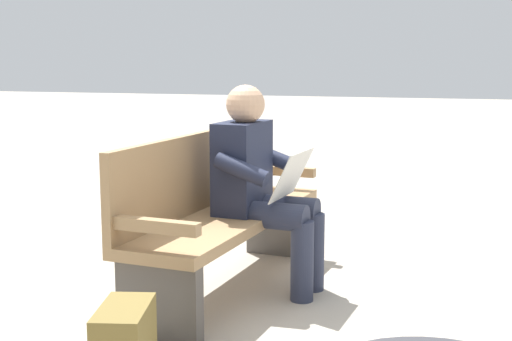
# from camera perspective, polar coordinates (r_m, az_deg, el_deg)

# --- Properties ---
(ground_plane) EXTENTS (40.00, 40.00, 0.00)m
(ground_plane) POSITION_cam_1_polar(r_m,az_deg,el_deg) (4.17, -2.15, -9.53)
(ground_plane) COLOR #A89E8E
(bench_near) EXTENTS (1.84, 0.65, 0.90)m
(bench_near) POSITION_cam_1_polar(r_m,az_deg,el_deg) (4.08, -3.10, -3.27)
(bench_near) COLOR #9E7A51
(bench_near) RESTS_ON ground
(person_seated) EXTENTS (0.60, 0.60, 1.18)m
(person_seated) POSITION_cam_1_polar(r_m,az_deg,el_deg) (4.02, 0.37, -0.96)
(person_seated) COLOR #1E2338
(person_seated) RESTS_ON ground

